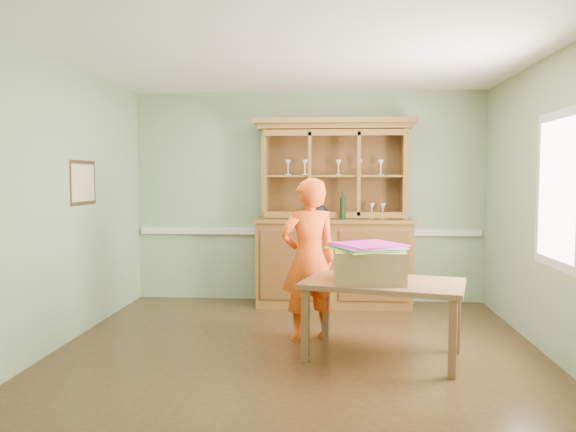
# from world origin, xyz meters

# --- Properties ---
(floor) EXTENTS (4.50, 4.50, 0.00)m
(floor) POSITION_xyz_m (0.00, 0.00, 0.00)
(floor) COLOR #492F17
(floor) RESTS_ON ground
(ceiling) EXTENTS (4.50, 4.50, 0.00)m
(ceiling) POSITION_xyz_m (0.00, 0.00, 2.70)
(ceiling) COLOR white
(ceiling) RESTS_ON wall_back
(wall_back) EXTENTS (4.50, 0.00, 4.50)m
(wall_back) POSITION_xyz_m (0.00, 2.00, 1.35)
(wall_back) COLOR gray
(wall_back) RESTS_ON floor
(wall_left) EXTENTS (0.00, 4.00, 4.00)m
(wall_left) POSITION_xyz_m (-2.25, 0.00, 1.35)
(wall_left) COLOR gray
(wall_left) RESTS_ON floor
(wall_right) EXTENTS (0.00, 4.00, 4.00)m
(wall_right) POSITION_xyz_m (2.25, 0.00, 1.35)
(wall_right) COLOR gray
(wall_right) RESTS_ON floor
(wall_front) EXTENTS (4.50, 0.00, 4.50)m
(wall_front) POSITION_xyz_m (0.00, -2.00, 1.35)
(wall_front) COLOR gray
(wall_front) RESTS_ON floor
(chair_rail) EXTENTS (4.41, 0.05, 0.08)m
(chair_rail) POSITION_xyz_m (0.00, 1.98, 0.90)
(chair_rail) COLOR silver
(chair_rail) RESTS_ON wall_back
(framed_map) EXTENTS (0.03, 0.60, 0.46)m
(framed_map) POSITION_xyz_m (-2.23, 0.30, 1.55)
(framed_map) COLOR #372516
(framed_map) RESTS_ON wall_left
(window_panel) EXTENTS (0.03, 0.96, 1.36)m
(window_panel) POSITION_xyz_m (2.23, -0.30, 1.50)
(window_panel) COLOR silver
(window_panel) RESTS_ON wall_right
(china_hutch) EXTENTS (1.98, 0.65, 2.33)m
(china_hutch) POSITION_xyz_m (0.34, 1.74, 0.81)
(china_hutch) COLOR brown
(china_hutch) RESTS_ON floor
(dining_table) EXTENTS (1.55, 1.16, 0.69)m
(dining_table) POSITION_xyz_m (0.77, -0.31, 0.61)
(dining_table) COLOR brown
(dining_table) RESTS_ON floor
(cardboard_box) EXTENTS (0.61, 0.49, 0.28)m
(cardboard_box) POSITION_xyz_m (0.64, -0.36, 0.83)
(cardboard_box) COLOR olive
(cardboard_box) RESTS_ON dining_table
(kite_stack) EXTENTS (0.70, 0.70, 0.05)m
(kite_stack) POSITION_xyz_m (0.61, -0.33, 1.00)
(kite_stack) COLOR #E5F71F
(kite_stack) RESTS_ON cardboard_box
(person) EXTENTS (0.68, 0.56, 1.60)m
(person) POSITION_xyz_m (0.09, 0.21, 0.80)
(person) COLOR #FA4F0F
(person) RESTS_ON floor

